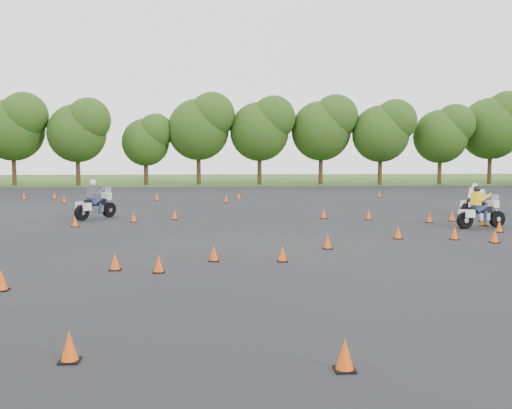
% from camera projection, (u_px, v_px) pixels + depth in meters
% --- Properties ---
extents(ground, '(140.00, 140.00, 0.00)m').
position_uv_depth(ground, '(264.00, 254.00, 17.77)').
color(ground, '#2D5119').
rests_on(ground, ground).
extents(asphalt_pad, '(62.00, 62.00, 0.00)m').
position_uv_depth(asphalt_pad, '(253.00, 229.00, 23.73)').
color(asphalt_pad, black).
rests_on(asphalt_pad, ground).
extents(treeline, '(86.61, 32.24, 10.75)m').
position_uv_depth(treeline, '(270.00, 139.00, 52.62)').
color(treeline, '#254112').
rests_on(treeline, ground).
extents(traffic_cones, '(36.28, 32.62, 0.45)m').
position_uv_depth(traffic_cones, '(274.00, 224.00, 23.47)').
color(traffic_cones, '#E44A09').
rests_on(traffic_cones, asphalt_pad).
extents(rider_grey, '(2.03, 2.46, 1.90)m').
position_uv_depth(rider_grey, '(95.00, 199.00, 27.26)').
color(rider_grey, '#42434A').
rests_on(rider_grey, ground).
extents(rider_yellow, '(2.41, 1.24, 1.78)m').
position_uv_depth(rider_yellow, '(482.00, 207.00, 23.93)').
color(rider_yellow, yellow).
rests_on(rider_yellow, ground).
extents(rider_white, '(2.11, 1.77, 1.64)m').
position_uv_depth(rider_white, '(473.00, 199.00, 28.97)').
color(rider_white, white).
rests_on(rider_white, ground).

